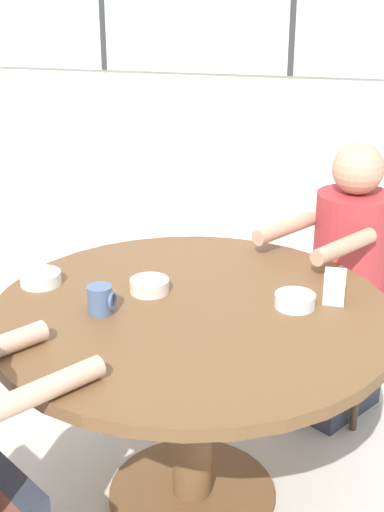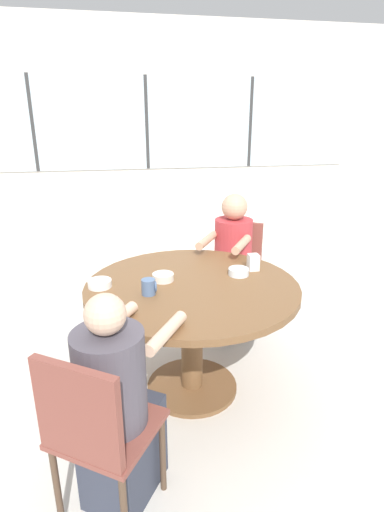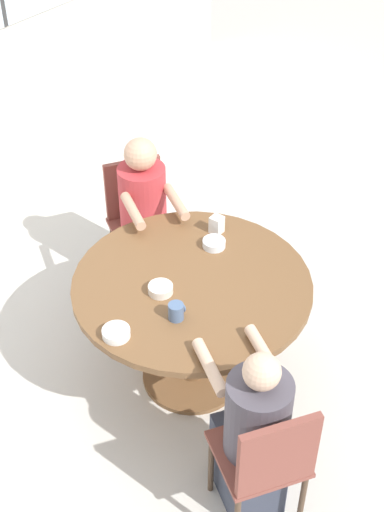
{
  "view_description": "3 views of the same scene",
  "coord_description": "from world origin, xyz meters",
  "px_view_note": "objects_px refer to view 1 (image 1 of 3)",
  "views": [
    {
      "loc": [
        0.47,
        -2.01,
        1.79
      ],
      "look_at": [
        0.0,
        0.0,
        0.94
      ],
      "focal_mm": 50.0,
      "sensor_mm": 36.0,
      "label": 1
    },
    {
      "loc": [
        -0.43,
        -2.2,
        1.74
      ],
      "look_at": [
        0.0,
        0.0,
        0.94
      ],
      "focal_mm": 28.0,
      "sensor_mm": 36.0,
      "label": 2
    },
    {
      "loc": [
        -2.33,
        -1.73,
        3.31
      ],
      "look_at": [
        0.0,
        0.0,
        0.94
      ],
      "focal_mm": 50.0,
      "sensor_mm": 36.0,
      "label": 3
    }
  ],
  "objects_px": {
    "person_woman_green_shirt": "(342,295)",
    "bowl_cereal": "(41,278)",
    "coffee_mug": "(101,300)",
    "bowl_fruit": "(295,301)",
    "milk_carton_small": "(335,287)",
    "bowl_white_shallow": "(150,286)",
    "chair_for_woman_green_shirt": "(365,282)"
  },
  "relations": [
    {
      "from": "person_woman_green_shirt",
      "to": "bowl_cereal",
      "type": "distance_m",
      "value": 1.24
    },
    {
      "from": "coffee_mug",
      "to": "bowl_fruit",
      "type": "xyz_separation_m",
      "value": [
        0.59,
        0.18,
        -0.02
      ]
    },
    {
      "from": "bowl_cereal",
      "to": "bowl_fruit",
      "type": "xyz_separation_m",
      "value": [
        0.87,
        0.02,
        0.0
      ]
    },
    {
      "from": "milk_carton_small",
      "to": "bowl_fruit",
      "type": "xyz_separation_m",
      "value": [
        -0.12,
        -0.07,
        -0.03
      ]
    },
    {
      "from": "coffee_mug",
      "to": "bowl_white_shallow",
      "type": "distance_m",
      "value": 0.21
    },
    {
      "from": "bowl_white_shallow",
      "to": "coffee_mug",
      "type": "bearing_deg",
      "value": -119.23
    },
    {
      "from": "chair_for_woman_green_shirt",
      "to": "person_woman_green_shirt",
      "type": "distance_m",
      "value": 0.16
    },
    {
      "from": "bowl_white_shallow",
      "to": "chair_for_woman_green_shirt",
      "type": "bearing_deg",
      "value": 47.03
    },
    {
      "from": "chair_for_woman_green_shirt",
      "to": "bowl_white_shallow",
      "type": "xyz_separation_m",
      "value": [
        -0.72,
        -0.78,
        0.25
      ]
    },
    {
      "from": "chair_for_woman_green_shirt",
      "to": "bowl_fruit",
      "type": "relative_size",
      "value": 6.73
    },
    {
      "from": "person_woman_green_shirt",
      "to": "bowl_fruit",
      "type": "xyz_separation_m",
      "value": [
        -0.15,
        -0.64,
        0.26
      ]
    },
    {
      "from": "coffee_mug",
      "to": "bowl_cereal",
      "type": "relative_size",
      "value": 0.65
    },
    {
      "from": "bowl_fruit",
      "to": "chair_for_woman_green_shirt",
      "type": "bearing_deg",
      "value": 73.21
    },
    {
      "from": "milk_carton_small",
      "to": "bowl_fruit",
      "type": "distance_m",
      "value": 0.14
    },
    {
      "from": "person_woman_green_shirt",
      "to": "coffee_mug",
      "type": "relative_size",
      "value": 12.59
    },
    {
      "from": "chair_for_woman_green_shirt",
      "to": "milk_carton_small",
      "type": "bearing_deg",
      "value": 113.76
    },
    {
      "from": "chair_for_woman_green_shirt",
      "to": "coffee_mug",
      "type": "bearing_deg",
      "value": 82.21
    },
    {
      "from": "coffee_mug",
      "to": "bowl_white_shallow",
      "type": "relative_size",
      "value": 0.69
    },
    {
      "from": "coffee_mug",
      "to": "bowl_cereal",
      "type": "xyz_separation_m",
      "value": [
        -0.28,
        0.16,
        -0.02
      ]
    },
    {
      "from": "person_woman_green_shirt",
      "to": "bowl_fruit",
      "type": "relative_size",
      "value": 8.81
    },
    {
      "from": "bowl_white_shallow",
      "to": "bowl_cereal",
      "type": "height_order",
      "value": "bowl_white_shallow"
    },
    {
      "from": "person_woman_green_shirt",
      "to": "bowl_white_shallow",
      "type": "relative_size",
      "value": 8.71
    },
    {
      "from": "coffee_mug",
      "to": "person_woman_green_shirt",
      "type": "bearing_deg",
      "value": 48.16
    },
    {
      "from": "chair_for_woman_green_shirt",
      "to": "bowl_white_shallow",
      "type": "bearing_deg",
      "value": 79.93
    },
    {
      "from": "coffee_mug",
      "to": "chair_for_woman_green_shirt",
      "type": "bearing_deg",
      "value": 49.31
    },
    {
      "from": "chair_for_woman_green_shirt",
      "to": "milk_carton_small",
      "type": "relative_size",
      "value": 8.18
    },
    {
      "from": "chair_for_woman_green_shirt",
      "to": "coffee_mug",
      "type": "relative_size",
      "value": 9.62
    },
    {
      "from": "milk_carton_small",
      "to": "bowl_white_shallow",
      "type": "xyz_separation_m",
      "value": [
        -0.61,
        -0.06,
        -0.03
      ]
    },
    {
      "from": "person_woman_green_shirt",
      "to": "milk_carton_small",
      "type": "bearing_deg",
      "value": 120.39
    },
    {
      "from": "bowl_white_shallow",
      "to": "bowl_cereal",
      "type": "xyz_separation_m",
      "value": [
        -0.38,
        -0.03,
        -0.0
      ]
    },
    {
      "from": "chair_for_woman_green_shirt",
      "to": "bowl_fruit",
      "type": "bearing_deg",
      "value": 106.11
    },
    {
      "from": "person_woman_green_shirt",
      "to": "bowl_cereal",
      "type": "height_order",
      "value": "person_woman_green_shirt"
    }
  ]
}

